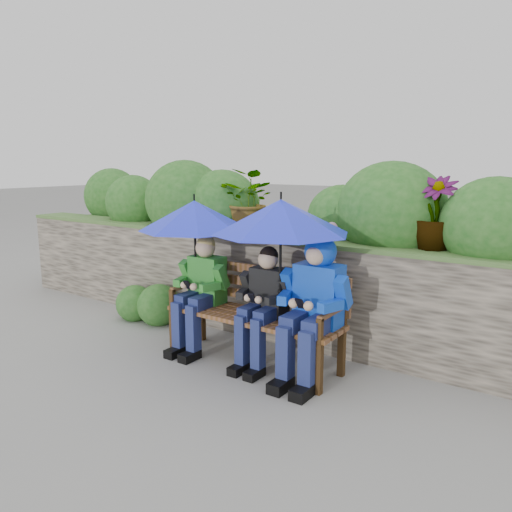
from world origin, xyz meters
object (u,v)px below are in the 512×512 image
Objects in this scene: boy_right at (313,298)px; umbrella_right at (281,217)px; boy_left at (201,288)px; boy_middle at (263,301)px; park_bench at (257,308)px; umbrella_left at (195,215)px.

boy_right is 1.04× the size of umbrella_right.
boy_left is 1.04× the size of boy_middle.
boy_middle reaches higher than park_bench.
park_bench is 0.62m from boy_right.
boy_right is at bearing 0.01° from boy_middle.
boy_right is 1.39m from umbrella_left.
boy_right reaches higher than park_bench.
park_bench is at bearing 3.06° from umbrella_left.
boy_right reaches higher than boy_left.
umbrella_right is at bearing -16.97° from park_bench.
park_bench is at bearing 7.01° from boy_left.
umbrella_right is (-0.30, -0.02, 0.63)m from boy_right.
boy_middle is 0.89× the size of boy_right.
park_bench is 1.55× the size of boy_middle.
boy_left is at bearing -172.99° from park_bench.
boy_middle is 0.92× the size of umbrella_right.
boy_right is (0.48, 0.00, 0.10)m from boy_middle.
umbrella_left is at bearing 177.63° from boy_middle.
park_bench is at bearing 163.03° from umbrella_right.
park_bench is 1.57× the size of umbrella_left.
umbrella_left is at bearing -176.94° from park_bench.
park_bench is 0.60m from boy_left.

